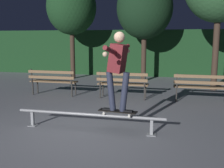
{
  "coord_description": "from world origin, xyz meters",
  "views": [
    {
      "loc": [
        1.68,
        -4.84,
        1.87
      ],
      "look_at": [
        0.3,
        1.06,
        0.85
      ],
      "focal_mm": 43.19,
      "sensor_mm": 36.0,
      "label": 1
    }
  ],
  "objects_px": {
    "grind_rail": "(89,117)",
    "skateboard": "(118,111)",
    "park_bench_left_center": "(122,82)",
    "park_bench_right_center": "(201,85)",
    "skateboarder": "(118,65)",
    "tree_far_left": "(71,8)",
    "park_bench_leftmost": "(53,79)",
    "tree_behind_benches": "(145,8)"
  },
  "relations": [
    {
      "from": "grind_rail",
      "to": "skateboard",
      "type": "bearing_deg",
      "value": 0.0
    },
    {
      "from": "park_bench_left_center",
      "to": "park_bench_right_center",
      "type": "bearing_deg",
      "value": 0.0
    },
    {
      "from": "grind_rail",
      "to": "skateboarder",
      "type": "bearing_deg",
      "value": -0.03
    },
    {
      "from": "tree_far_left",
      "to": "park_bench_leftmost",
      "type": "bearing_deg",
      "value": -78.46
    },
    {
      "from": "grind_rail",
      "to": "tree_behind_benches",
      "type": "height_order",
      "value": "tree_behind_benches"
    },
    {
      "from": "park_bench_left_center",
      "to": "tree_behind_benches",
      "type": "relative_size",
      "value": 0.36
    },
    {
      "from": "park_bench_leftmost",
      "to": "tree_far_left",
      "type": "xyz_separation_m",
      "value": [
        -0.79,
        3.86,
        2.75
      ]
    },
    {
      "from": "park_bench_leftmost",
      "to": "park_bench_left_center",
      "type": "distance_m",
      "value": 2.36
    },
    {
      "from": "tree_behind_benches",
      "to": "tree_far_left",
      "type": "bearing_deg",
      "value": 178.65
    },
    {
      "from": "skateboarder",
      "to": "tree_behind_benches",
      "type": "xyz_separation_m",
      "value": [
        -0.27,
        6.84,
        1.79
      ]
    },
    {
      "from": "skateboard",
      "to": "park_bench_left_center",
      "type": "bearing_deg",
      "value": 99.15
    },
    {
      "from": "park_bench_leftmost",
      "to": "skateboarder",
      "type": "bearing_deg",
      "value": -47.0
    },
    {
      "from": "park_bench_left_center",
      "to": "park_bench_leftmost",
      "type": "bearing_deg",
      "value": 180.0
    },
    {
      "from": "grind_rail",
      "to": "park_bench_leftmost",
      "type": "height_order",
      "value": "park_bench_leftmost"
    },
    {
      "from": "skateboarder",
      "to": "park_bench_left_center",
      "type": "relative_size",
      "value": 0.97
    },
    {
      "from": "skateboard",
      "to": "skateboarder",
      "type": "height_order",
      "value": "skateboarder"
    },
    {
      "from": "tree_far_left",
      "to": "skateboarder",
      "type": "bearing_deg",
      "value": -62.23
    },
    {
      "from": "skateboard",
      "to": "park_bench_left_center",
      "type": "distance_m",
      "value": 3.11
    },
    {
      "from": "grind_rail",
      "to": "park_bench_leftmost",
      "type": "distance_m",
      "value": 3.81
    },
    {
      "from": "park_bench_leftmost",
      "to": "park_bench_right_center",
      "type": "height_order",
      "value": "same"
    },
    {
      "from": "park_bench_leftmost",
      "to": "skateboard",
      "type": "bearing_deg",
      "value": -47.02
    },
    {
      "from": "grind_rail",
      "to": "skateboard",
      "type": "height_order",
      "value": "skateboard"
    },
    {
      "from": "skateboard",
      "to": "tree_behind_benches",
      "type": "height_order",
      "value": "tree_behind_benches"
    },
    {
      "from": "grind_rail",
      "to": "park_bench_leftmost",
      "type": "bearing_deg",
      "value": 126.31
    },
    {
      "from": "skateboard",
      "to": "park_bench_right_center",
      "type": "relative_size",
      "value": 0.5
    },
    {
      "from": "skateboarder",
      "to": "tree_far_left",
      "type": "xyz_separation_m",
      "value": [
        -3.65,
        6.92,
        1.91
      ]
    },
    {
      "from": "park_bench_right_center",
      "to": "tree_behind_benches",
      "type": "xyz_separation_m",
      "value": [
        -2.14,
        3.78,
        2.63
      ]
    },
    {
      "from": "tree_behind_benches",
      "to": "park_bench_leftmost",
      "type": "bearing_deg",
      "value": -124.41
    },
    {
      "from": "grind_rail",
      "to": "park_bench_left_center",
      "type": "height_order",
      "value": "park_bench_left_center"
    },
    {
      "from": "park_bench_right_center",
      "to": "park_bench_left_center",
      "type": "bearing_deg",
      "value": 180.0
    },
    {
      "from": "grind_rail",
      "to": "skateboard",
      "type": "relative_size",
      "value": 3.93
    },
    {
      "from": "park_bench_leftmost",
      "to": "tree_far_left",
      "type": "relative_size",
      "value": 0.35
    },
    {
      "from": "skateboarder",
      "to": "park_bench_leftmost",
      "type": "relative_size",
      "value": 0.97
    },
    {
      "from": "skateboarder",
      "to": "tree_behind_benches",
      "type": "height_order",
      "value": "tree_behind_benches"
    },
    {
      "from": "tree_behind_benches",
      "to": "skateboard",
      "type": "bearing_deg",
      "value": -87.76
    },
    {
      "from": "tree_far_left",
      "to": "tree_behind_benches",
      "type": "bearing_deg",
      "value": -1.35
    },
    {
      "from": "park_bench_leftmost",
      "to": "park_bench_right_center",
      "type": "distance_m",
      "value": 4.72
    },
    {
      "from": "grind_rail",
      "to": "skateboard",
      "type": "xyz_separation_m",
      "value": [
        0.6,
        0.0,
        0.15
      ]
    },
    {
      "from": "tree_far_left",
      "to": "grind_rail",
      "type": "bearing_deg",
      "value": -66.3
    },
    {
      "from": "skateboarder",
      "to": "park_bench_right_center",
      "type": "distance_m",
      "value": 3.68
    },
    {
      "from": "park_bench_left_center",
      "to": "tree_far_left",
      "type": "distance_m",
      "value": 5.69
    },
    {
      "from": "park_bench_leftmost",
      "to": "grind_rail",
      "type": "bearing_deg",
      "value": -53.69
    }
  ]
}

